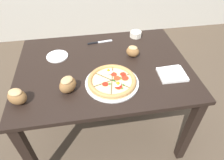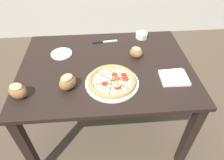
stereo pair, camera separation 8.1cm
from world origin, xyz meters
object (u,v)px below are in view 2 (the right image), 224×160
object	(u,v)px
dining_table	(106,75)
bread_piece_far	(68,82)
pizza	(112,81)
side_saucer	(62,54)
napkin_folded	(174,77)
knife_main	(105,42)
bread_piece_near	(136,52)
ramekin_bowl	(142,35)
bread_piece_mid	(18,91)

from	to	relation	value
dining_table	bread_piece_far	world-z (taller)	bread_piece_far
pizza	side_saucer	distance (m)	0.52
dining_table	bread_piece_far	bearing A→B (deg)	-138.83
bread_piece_far	napkin_folded	bearing A→B (deg)	2.65
dining_table	napkin_folded	world-z (taller)	napkin_folded
bread_piece_far	side_saucer	distance (m)	0.40
knife_main	dining_table	bearing A→B (deg)	-98.42
dining_table	bread_piece_near	xyz separation A→B (m)	(0.24, 0.08, 0.15)
dining_table	pizza	size ratio (longest dim) A/B	3.53
ramekin_bowl	napkin_folded	world-z (taller)	ramekin_bowl
bread_piece_mid	bread_piece_far	bearing A→B (deg)	10.28
ramekin_bowl	side_saucer	bearing A→B (deg)	-163.77
bread_piece_mid	side_saucer	distance (m)	0.49
bread_piece_mid	bread_piece_far	size ratio (longest dim) A/B	0.94
dining_table	pizza	distance (m)	0.23
bread_piece_mid	bread_piece_near	bearing A→B (deg)	24.36
ramekin_bowl	dining_table	bearing A→B (deg)	-132.71
bread_piece_near	bread_piece_far	xyz separation A→B (m)	(-0.49, -0.30, 0.01)
bread_piece_mid	side_saucer	xyz separation A→B (m)	(0.21, 0.44, -0.05)
dining_table	napkin_folded	distance (m)	0.50
napkin_folded	knife_main	size ratio (longest dim) A/B	0.87
napkin_folded	bread_piece_near	size ratio (longest dim) A/B	1.53
napkin_folded	bread_piece_far	xyz separation A→B (m)	(-0.71, -0.03, 0.04)
bread_piece_near	knife_main	world-z (taller)	bread_piece_near
dining_table	bread_piece_far	xyz separation A→B (m)	(-0.25, -0.22, 0.15)
pizza	bread_piece_near	world-z (taller)	bread_piece_near
ramekin_bowl	bread_piece_mid	bearing A→B (deg)	-144.11
pizza	bread_piece_mid	distance (m)	0.58
dining_table	bread_piece_mid	xyz separation A→B (m)	(-0.55, -0.27, 0.15)
bread_piece_near	side_saucer	size ratio (longest dim) A/B	0.74
bread_piece_far	dining_table	bearing A→B (deg)	41.17
knife_main	side_saucer	xyz separation A→B (m)	(-0.35, -0.15, 0.00)
ramekin_bowl	bread_piece_far	size ratio (longest dim) A/B	0.71
ramekin_bowl	pizza	bearing A→B (deg)	-118.50
bread_piece_mid	bread_piece_far	distance (m)	0.30
ramekin_bowl	bread_piece_mid	distance (m)	1.09
pizza	bread_piece_far	world-z (taller)	bread_piece_far
bread_piece_near	pizza	bearing A→B (deg)	-126.52
bread_piece_far	bread_piece_near	bearing A→B (deg)	31.60
pizza	bread_piece_far	size ratio (longest dim) A/B	2.43
bread_piece_mid	dining_table	bearing A→B (deg)	26.68
bread_piece_near	bread_piece_far	world-z (taller)	bread_piece_far
bread_piece_mid	napkin_folded	bearing A→B (deg)	4.91
napkin_folded	side_saucer	xyz separation A→B (m)	(-0.79, 0.36, -0.01)
bread_piece_mid	bread_piece_far	world-z (taller)	bread_piece_far
bread_piece_mid	knife_main	world-z (taller)	bread_piece_mid
bread_piece_far	pizza	bearing A→B (deg)	4.54
napkin_folded	bread_piece_far	bearing A→B (deg)	-177.35
knife_main	side_saucer	world-z (taller)	same
dining_table	napkin_folded	bearing A→B (deg)	-22.61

